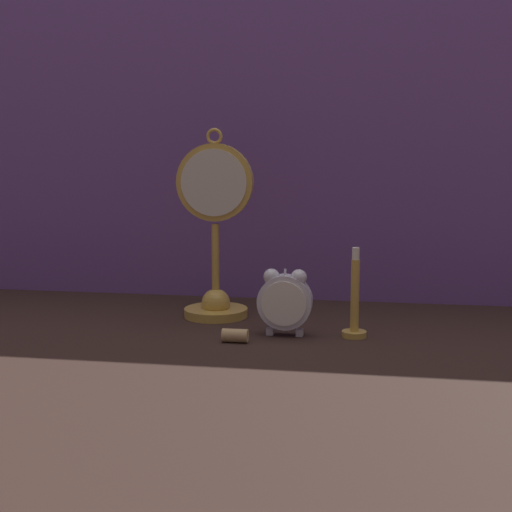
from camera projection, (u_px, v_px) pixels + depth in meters
name	position (u px, v px, depth m)	size (l,w,h in m)	color
ground_plane	(248.00, 337.00, 1.19)	(4.00, 4.00, 0.00)	black
fabric_backdrop_drape	(276.00, 146.00, 1.46)	(1.76, 0.01, 0.64)	#6B478E
pocket_watch_on_stand	(215.00, 243.00, 1.32)	(0.14, 0.12, 0.35)	gold
alarm_clock_twin_bell	(285.00, 299.00, 1.19)	(0.09, 0.03, 0.11)	silver
brass_candlestick	(355.00, 307.00, 1.18)	(0.04, 0.04, 0.15)	gold
wine_cork	(235.00, 336.00, 1.16)	(0.02, 0.02, 0.04)	tan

